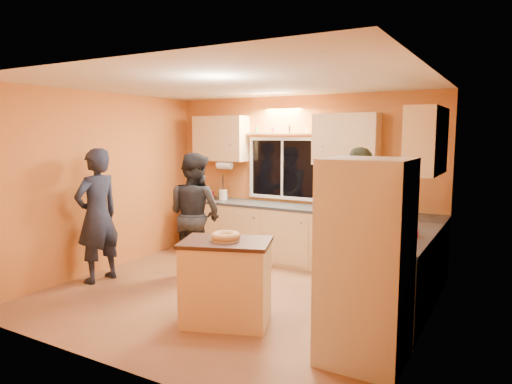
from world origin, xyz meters
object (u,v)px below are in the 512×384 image
Objects in this scene: island at (226,281)px; person_left at (97,216)px; person_right at (357,223)px; refrigerator at (366,262)px; person_center at (195,215)px.

person_left is (-2.28, 0.31, 0.45)m from island.
refrigerator is at bearing -160.19° from person_right.
person_center is (-2.81, 1.26, -0.03)m from refrigerator.
person_right reaches higher than island.
person_center is 2.29m from person_right.
island is at bearing 144.45° from person_center.
person_right reaches higher than refrigerator.
person_center is at bearing 135.82° from person_left.
person_left is at bearing 108.98° from person_right.
person_center is at bearing 155.86° from refrigerator.
person_right is at bearing -167.37° from person_center.
island is 2.35m from person_left.
person_right is (3.25, 1.12, 0.02)m from person_left.
island is at bearing 177.02° from refrigerator.
refrigerator is at bearing -23.17° from island.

